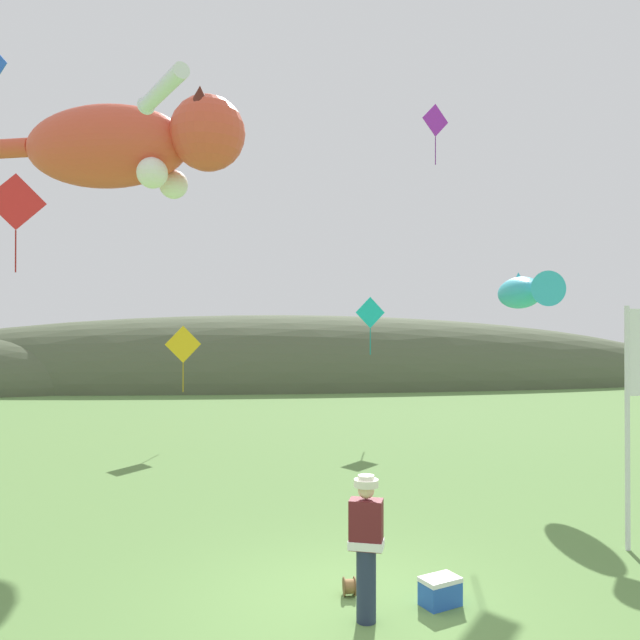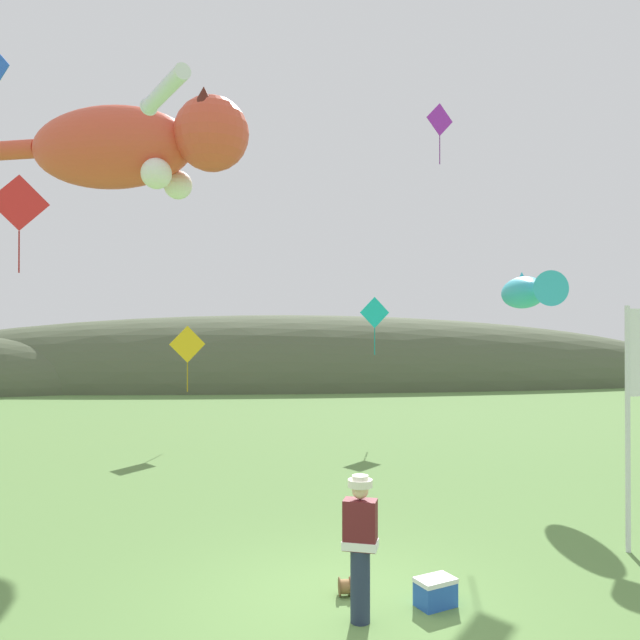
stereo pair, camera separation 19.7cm
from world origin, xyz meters
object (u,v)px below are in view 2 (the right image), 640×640
kite_tube_streamer (164,91)px  kite_diamond_teal (375,313)px  kite_giant_cat (133,147)px  kite_diamond_violet (440,120)px  festival_attendant (360,543)px  picnic_cooler (435,592)px  kite_diamond_red (19,204)px  festival_banner_pole (637,390)px  kite_diamond_gold (187,345)px  kite_fish_windsock (527,292)px  kite_spool (345,587)px

kite_tube_streamer → kite_diamond_teal: (5.93, 6.41, -4.90)m
kite_giant_cat → kite_diamond_violet: (9.59, -0.34, 0.99)m
festival_attendant → kite_diamond_violet: size_ratio=0.91×
picnic_cooler → kite_diamond_red: size_ratio=0.27×
festival_banner_pole → kite_diamond_red: bearing=158.7°
kite_diamond_gold → kite_diamond_violet: (7.92, -0.33, 7.11)m
kite_giant_cat → festival_banner_pole: bearing=-45.4°
festival_banner_pole → kite_diamond_teal: kite_diamond_teal is taller
picnic_cooler → kite_diamond_gold: size_ratio=0.28×
festival_attendant → kite_fish_windsock: size_ratio=0.59×
kite_spool → kite_diamond_gold: kite_diamond_gold is taller
kite_diamond_violet → kite_tube_streamer: bearing=-147.3°
kite_spool → kite_giant_cat: 15.40m
festival_attendant → kite_diamond_gold: size_ratio=0.87×
kite_tube_streamer → kite_diamond_red: size_ratio=1.15×
kite_spool → kite_diamond_teal: kite_diamond_teal is taller
picnic_cooler → kite_fish_windsock: bearing=58.6°
kite_spool → kite_fish_windsock: 9.37m
picnic_cooler → kite_giant_cat: 16.07m
kite_fish_windsock → kite_giant_cat: bearing=154.7°
kite_fish_windsock → kite_diamond_teal: kite_fish_windsock is taller
festival_banner_pole → kite_giant_cat: (-10.03, 10.15, 6.56)m
festival_banner_pole → kite_diamond_gold: bearing=129.5°
kite_tube_streamer → kite_diamond_red: 4.04m
kite_fish_windsock → kite_diamond_red: size_ratio=1.43×
kite_diamond_gold → kite_diamond_teal: bearing=10.1°
kite_spool → kite_diamond_gold: (-3.51, 11.36, 2.87)m
kite_diamond_teal → kite_diamond_violet: 6.52m
kite_diamond_red → festival_attendant: bearing=-44.5°
kite_fish_windsock → kite_diamond_gold: bearing=150.7°
kite_spool → festival_banner_pole: (4.85, 1.22, 2.44)m
festival_banner_pole → kite_tube_streamer: size_ratio=1.61×
kite_fish_windsock → kite_tube_streamer: size_ratio=1.25×
kite_diamond_teal → kite_tube_streamer: bearing=-132.8°
festival_banner_pole → kite_diamond_teal: (-2.29, 11.23, 1.45)m
festival_attendant → kite_diamond_red: size_ratio=0.84×
kite_diamond_gold → kite_diamond_violet: bearing=-2.4°
picnic_cooler → kite_diamond_red: bearing=141.3°
picnic_cooler → kite_giant_cat: kite_giant_cat is taller
festival_attendant → kite_tube_streamer: size_ratio=0.73×
kite_diamond_red → kite_diamond_teal: 11.46m
kite_fish_windsock → kite_diamond_red: bearing=-175.9°
kite_spool → festival_banner_pole: bearing=14.1°
festival_attendant → kite_diamond_gold: kite_diamond_gold is taller
kite_tube_streamer → kite_diamond_red: bearing=-171.6°
kite_fish_windsock → kite_diamond_violet: (-0.88, 4.60, 5.68)m
kite_tube_streamer → kite_diamond_violet: 9.32m
festival_attendant → picnic_cooler: size_ratio=3.07×
picnic_cooler → kite_diamond_red: 11.32m
kite_diamond_teal → kite_diamond_gold: (-6.07, -1.08, -1.02)m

